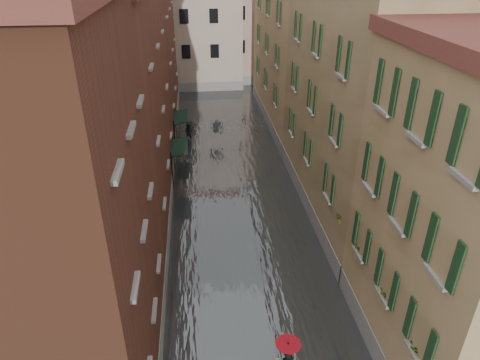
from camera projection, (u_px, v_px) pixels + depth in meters
ground at (261, 327)px, 17.89m from camera, size 120.00×120.00×0.00m
floodwater at (233, 179)px, 29.22m from camera, size 10.00×60.00×0.20m
building_left_near at (37, 240)px, 12.40m from camera, size 6.00×8.00×13.00m
building_left_mid at (104, 118)px, 22.15m from camera, size 6.00×14.00×12.50m
building_left_far at (134, 46)px, 34.92m from camera, size 6.00×16.00×14.00m
building_right_mid at (366, 104)px, 23.33m from camera, size 6.00×14.00×13.00m
building_right_far at (301, 57)px, 36.81m from camera, size 6.00×16.00×11.50m
building_end_cream at (185, 25)px, 47.78m from camera, size 12.00×9.00×13.00m
building_end_pink at (262, 26)px, 50.60m from camera, size 10.00×9.00×12.00m
awning_near at (179, 148)px, 28.02m from camera, size 1.09×2.81×2.80m
awning_far at (180, 117)px, 33.09m from camera, size 1.09×3.21×2.80m
window_planters at (374, 264)px, 16.03m from camera, size 0.59×8.19×0.84m
pedestrian_main at (287, 360)px, 14.98m from camera, size 0.91×0.91×2.06m
pedestrian_far at (189, 132)px, 34.98m from camera, size 0.89×0.79×1.51m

